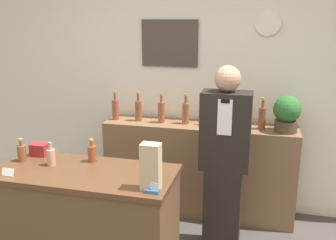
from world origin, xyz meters
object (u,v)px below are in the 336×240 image
potted_plant (287,113)px  paper_bag (151,167)px  tape_dispenser (153,189)px  shopkeeper (224,161)px

potted_plant → paper_bag: bearing=-122.6°
paper_bag → tape_dispenser: bearing=-58.3°
potted_plant → tape_dispenser: bearing=-121.2°
shopkeeper → potted_plant: (0.51, 0.52, 0.33)m
shopkeeper → tape_dispenser: 0.99m
shopkeeper → tape_dispenser: bearing=-111.5°
tape_dispenser → shopkeeper: bearing=68.5°
shopkeeper → potted_plant: shopkeeper is taller
potted_plant → paper_bag: size_ratio=1.10×
shopkeeper → tape_dispenser: size_ratio=18.09×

